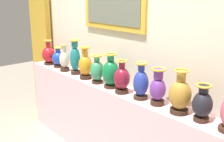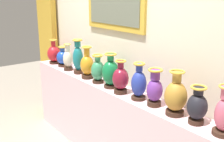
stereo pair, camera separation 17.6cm
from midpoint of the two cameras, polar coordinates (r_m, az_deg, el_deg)
display_shelf at (r=3.18m, az=1.62°, el=-11.11°), size 3.06×0.30×0.92m
back_wall at (r=3.03m, az=4.82°, el=5.02°), size 4.33×0.14×2.65m
curtain_gold at (r=4.45m, az=-11.70°, el=4.04°), size 0.49×0.08×2.03m
vase_crimson at (r=4.00m, az=-10.55°, el=3.50°), size 0.18×0.18×0.34m
vase_sapphire at (r=3.83m, az=-8.73°, el=2.74°), size 0.17×0.17×0.28m
vase_ivory at (r=3.62m, az=-7.61°, el=2.44°), size 0.12×0.12×0.35m
vase_teal at (r=3.45m, az=-5.51°, el=2.70°), size 0.13×0.13×0.43m
vase_amber at (r=3.25m, az=-3.56°, el=1.26°), size 0.16×0.16×0.38m
vase_jade at (r=3.09m, az=-1.28°, el=0.15°), size 0.15×0.15×0.32m
vase_emerald at (r=2.93m, az=1.43°, el=-0.32°), size 0.18×0.18×0.37m
vase_burgundy at (r=2.77m, az=3.58°, el=-1.63°), size 0.16×0.16×0.34m
vase_cobalt at (r=2.63m, az=7.39°, el=-2.57°), size 0.14×0.14×0.36m
vase_violet at (r=2.50m, az=10.70°, el=-3.64°), size 0.14×0.14×0.34m
vase_ochre at (r=2.36m, az=14.96°, el=-5.02°), size 0.19×0.19×0.38m
vase_onyx at (r=2.26m, az=19.14°, el=-6.83°), size 0.16×0.16×0.30m
vase_rose at (r=2.16m, az=24.12°, el=-8.04°), size 0.14×0.14×0.37m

